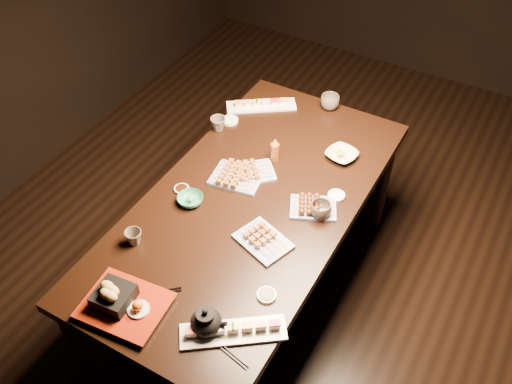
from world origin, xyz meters
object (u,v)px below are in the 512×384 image
(dining_table, at_px, (251,254))
(yakitori_plate_center, at_px, (237,175))
(sushi_platter_near, at_px, (233,330))
(teacup_mid_right, at_px, (321,210))
(edamame_bowl_cream, at_px, (342,155))
(yakitori_plate_left, at_px, (252,170))
(yakitori_plate_right, at_px, (263,238))
(teapot, at_px, (206,320))
(teacup_far_right, at_px, (330,102))
(condiment_bottle, at_px, (275,149))
(teacup_far_left, at_px, (218,124))
(edamame_bowl_green, at_px, (190,200))
(sushi_platter_far, at_px, (261,103))
(tempura_tray, at_px, (123,299))
(teacup_near_left, at_px, (134,237))

(dining_table, distance_m, yakitori_plate_center, 0.44)
(sushi_platter_near, bearing_deg, dining_table, 78.59)
(teacup_mid_right, bearing_deg, edamame_bowl_cream, 100.36)
(yakitori_plate_left, bearing_deg, yakitori_plate_right, -96.34)
(yakitori_plate_center, height_order, teapot, teapot)
(yakitori_plate_right, bearing_deg, teacup_mid_right, 79.95)
(sushi_platter_near, bearing_deg, yakitori_plate_left, 79.40)
(dining_table, xyz_separation_m, teacup_far_right, (0.02, 0.84, 0.42))
(teacup_far_right, xyz_separation_m, condiment_bottle, (-0.06, -0.53, 0.03))
(teacup_mid_right, xyz_separation_m, teacup_far_right, (-0.30, 0.76, 0.00))
(dining_table, bearing_deg, teacup_far_left, 131.60)
(sushi_platter_near, distance_m, teapot, 0.11)
(yakitori_plate_center, distance_m, edamame_bowl_cream, 0.54)
(yakitori_plate_center, relative_size, edamame_bowl_green, 1.99)
(sushi_platter_near, xyz_separation_m, teapot, (-0.10, -0.03, 0.04))
(yakitori_plate_left, xyz_separation_m, edamame_bowl_cream, (0.33, 0.32, -0.01))
(edamame_bowl_cream, bearing_deg, sushi_platter_far, 162.25)
(sushi_platter_far, relative_size, yakitori_plate_left, 1.76)
(tempura_tray, bearing_deg, sushi_platter_near, 9.18)
(yakitori_plate_right, relative_size, teacup_far_right, 2.24)
(dining_table, height_order, teapot, teapot)
(sushi_platter_near, relative_size, yakitori_plate_left, 1.84)
(yakitori_plate_left, relative_size, edamame_bowl_green, 1.81)
(yakitori_plate_left, height_order, edamame_bowl_green, yakitori_plate_left)
(teacup_far_left, bearing_deg, yakitori_plate_right, -44.08)
(sushi_platter_far, relative_size, teacup_far_left, 4.75)
(teacup_near_left, height_order, teacup_far_right, teacup_far_right)
(tempura_tray, distance_m, teacup_near_left, 0.33)
(edamame_bowl_green, xyz_separation_m, teapot, (0.43, -0.52, 0.04))
(teapot, bearing_deg, yakitori_plate_right, 76.39)
(edamame_bowl_green, xyz_separation_m, condiment_bottle, (0.19, 0.45, 0.05))
(edamame_bowl_cream, xyz_separation_m, condiment_bottle, (-0.28, -0.18, 0.05))
(tempura_tray, height_order, teacup_near_left, tempura_tray)
(sushi_platter_far, bearing_deg, yakitori_plate_left, 79.31)
(yakitori_plate_left, xyz_separation_m, condiment_bottle, (0.05, 0.15, 0.04))
(dining_table, bearing_deg, tempura_tray, -106.09)
(teacup_near_left, relative_size, condiment_bottle, 0.55)
(sushi_platter_near, relative_size, sushi_platter_far, 1.04)
(edamame_bowl_cream, bearing_deg, teacup_near_left, -120.12)
(dining_table, height_order, sushi_platter_near, sushi_platter_near)
(yakitori_plate_left, height_order, teapot, teapot)
(sushi_platter_far, bearing_deg, edamame_bowl_cream, 127.20)
(dining_table, xyz_separation_m, tempura_tray, (-0.13, -0.74, 0.43))
(dining_table, bearing_deg, yakitori_plate_left, 112.42)
(tempura_tray, distance_m, teacup_far_left, 1.15)
(yakitori_plate_center, bearing_deg, condiment_bottle, 58.72)
(yakitori_plate_left, xyz_separation_m, tempura_tray, (-0.04, -0.91, 0.03))
(sushi_platter_near, distance_m, sushi_platter_far, 1.43)
(edamame_bowl_green, relative_size, condiment_bottle, 0.90)
(yakitori_plate_left, bearing_deg, sushi_platter_far, 71.72)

